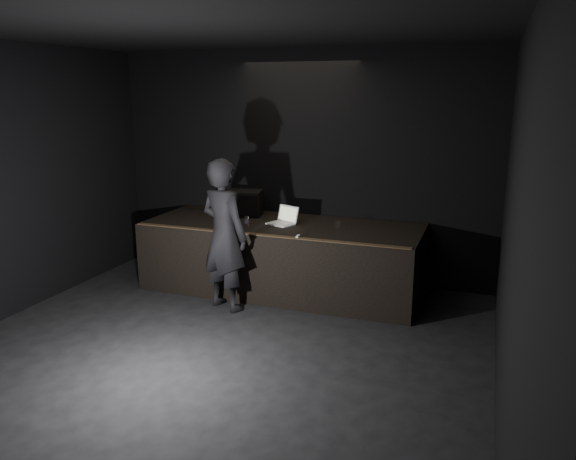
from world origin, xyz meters
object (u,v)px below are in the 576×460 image
(laptop, at_px, (284,219))
(beer_can, at_px, (247,221))
(stage_riser, at_px, (282,257))
(stage_monitor, at_px, (243,203))
(person, at_px, (224,235))

(laptop, height_order, beer_can, laptop)
(stage_riser, bearing_deg, laptop, 29.69)
(stage_monitor, xyz_separation_m, laptop, (0.80, -0.32, -0.13))
(stage_riser, distance_m, person, 1.18)
(beer_can, xyz_separation_m, person, (-0.04, -0.64, -0.05))
(beer_can, distance_m, person, 0.64)
(stage_monitor, height_order, person, person)
(stage_riser, xyz_separation_m, stage_monitor, (-0.78, 0.33, 0.69))
(laptop, xyz_separation_m, person, (-0.49, -0.96, -0.05))
(stage_monitor, relative_size, beer_can, 4.59)
(person, bearing_deg, stage_riser, -95.71)
(beer_can, height_order, person, person)
(person, bearing_deg, laptop, -96.39)
(stage_monitor, relative_size, laptop, 1.40)
(laptop, distance_m, beer_can, 0.55)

